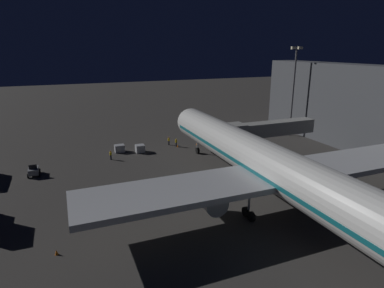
# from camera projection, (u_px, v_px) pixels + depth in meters

# --- Properties ---
(ground_plane) EXTENTS (320.00, 320.00, 0.00)m
(ground_plane) POSITION_uv_depth(u_px,v_px,m) (238.00, 184.00, 49.57)
(ground_plane) COLOR #383533
(airliner_at_gate) EXTENTS (48.67, 62.90, 19.05)m
(airliner_at_gate) POSITION_uv_depth(u_px,v_px,m) (276.00, 169.00, 40.08)
(airliner_at_gate) COLOR silver
(airliner_at_gate) RESTS_ON ground_plane
(jet_bridge) EXTENTS (18.10, 3.40, 7.13)m
(jet_bridge) POSITION_uv_depth(u_px,v_px,m) (264.00, 130.00, 59.25)
(jet_bridge) COLOR #9E9E99
(jet_bridge) RESTS_ON ground_plane
(apron_floodlight_mast) EXTENTS (2.90, 0.50, 20.23)m
(apron_floodlight_mast) POSITION_uv_depth(u_px,v_px,m) (294.00, 86.00, 73.56)
(apron_floodlight_mast) COLOR #59595E
(apron_floodlight_mast) RESTS_ON ground_plane
(baggage_tug_spare) EXTENTS (1.86, 2.68, 1.95)m
(baggage_tug_spare) POSITION_uv_depth(u_px,v_px,m) (34.00, 171.00, 52.59)
(baggage_tug_spare) COLOR slate
(baggage_tug_spare) RESTS_ON ground_plane
(baggage_container_near_belt) EXTENTS (1.70, 1.67, 1.51)m
(baggage_container_near_belt) POSITION_uv_depth(u_px,v_px,m) (140.00, 149.00, 64.31)
(baggage_container_near_belt) COLOR #B7BABF
(baggage_container_near_belt) RESTS_ON ground_plane
(baggage_container_mid_row) EXTENTS (1.87, 1.53, 1.47)m
(baggage_container_mid_row) POSITION_uv_depth(u_px,v_px,m) (120.00, 148.00, 64.45)
(baggage_container_mid_row) COLOR #B7BABF
(baggage_container_mid_row) RESTS_ON ground_plane
(ground_crew_near_nose_gear) EXTENTS (0.40, 0.40, 1.74)m
(ground_crew_near_nose_gear) POSITION_uv_depth(u_px,v_px,m) (111.00, 155.00, 59.93)
(ground_crew_near_nose_gear) COLOR black
(ground_crew_near_nose_gear) RESTS_ON ground_plane
(ground_crew_by_belt_loader) EXTENTS (0.40, 0.40, 1.75)m
(ground_crew_by_belt_loader) POSITION_uv_depth(u_px,v_px,m) (169.00, 141.00, 69.04)
(ground_crew_by_belt_loader) COLOR black
(ground_crew_by_belt_loader) RESTS_ON ground_plane
(ground_crew_marshaller_fwd) EXTENTS (0.40, 0.40, 1.77)m
(ground_crew_marshaller_fwd) POSITION_uv_depth(u_px,v_px,m) (176.00, 142.00, 67.84)
(ground_crew_marshaller_fwd) COLOR black
(ground_crew_marshaller_fwd) RESTS_ON ground_plane
(traffic_cone_nose_port) EXTENTS (0.36, 0.36, 0.55)m
(traffic_cone_nose_port) POSITION_uv_depth(u_px,v_px,m) (197.00, 144.00, 69.37)
(traffic_cone_nose_port) COLOR orange
(traffic_cone_nose_port) RESTS_ON ground_plane
(traffic_cone_nose_starboard) EXTENTS (0.36, 0.36, 0.55)m
(traffic_cone_nose_starboard) POSITION_uv_depth(u_px,v_px,m) (178.00, 146.00, 67.78)
(traffic_cone_nose_starboard) COLOR orange
(traffic_cone_nose_starboard) RESTS_ON ground_plane
(traffic_cone_wingtip_svc_side) EXTENTS (0.36, 0.36, 0.55)m
(traffic_cone_wingtip_svc_side) POSITION_uv_depth(u_px,v_px,m) (57.00, 252.00, 32.45)
(traffic_cone_wingtip_svc_side) COLOR orange
(traffic_cone_wingtip_svc_side) RESTS_ON ground_plane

